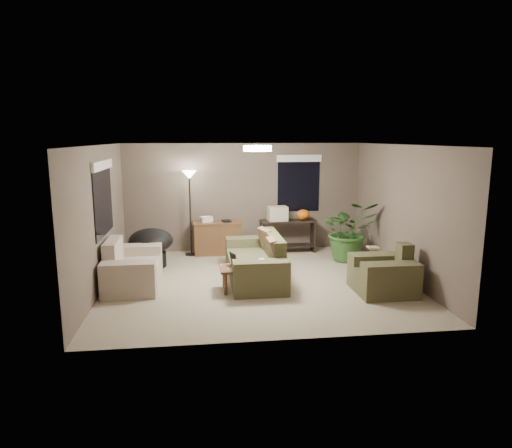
{
  "coord_description": "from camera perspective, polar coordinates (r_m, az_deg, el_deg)",
  "views": [
    {
      "loc": [
        -1.04,
        -8.04,
        2.63
      ],
      "look_at": [
        0.0,
        0.2,
        1.05
      ],
      "focal_mm": 32.0,
      "sensor_mm": 36.0,
      "label": 1
    }
  ],
  "objects": [
    {
      "name": "loveseat",
      "position": [
        8.53,
        -15.29,
        -5.5
      ],
      "size": [
        0.9,
        1.6,
        0.85
      ],
      "color": "beige",
      "rests_on": "ground"
    },
    {
      "name": "coffee_table",
      "position": [
        7.96,
        -0.89,
        -5.81
      ],
      "size": [
        1.0,
        0.55,
        0.42
      ],
      "color": "brown",
      "rests_on": "ground"
    },
    {
      "name": "throw_pillows",
      "position": [
        8.55,
        1.79,
        -2.62
      ],
      "size": [
        0.36,
        1.38,
        0.47
      ],
      "color": "#8C7251",
      "rests_on": "main_sofa"
    },
    {
      "name": "cat_scratching_post",
      "position": [
        9.39,
        14.36,
        -4.47
      ],
      "size": [
        0.32,
        0.32,
        0.5
      ],
      "color": "tan",
      "rests_on": "ground"
    },
    {
      "name": "houseplant",
      "position": [
        10.05,
        11.51,
        -1.62
      ],
      "size": [
        1.18,
        1.31,
        1.02
      ],
      "primitive_type": "imported",
      "color": "#2D5923",
      "rests_on": "ground"
    },
    {
      "name": "papasan_chair",
      "position": [
        9.61,
        -12.99,
        -2.52
      ],
      "size": [
        1.1,
        1.1,
        0.8
      ],
      "color": "black",
      "rests_on": "ground"
    },
    {
      "name": "desk",
      "position": [
        10.45,
        -4.81,
        -1.71
      ],
      "size": [
        1.1,
        0.5,
        0.75
      ],
      "color": "brown",
      "rests_on": "ground"
    },
    {
      "name": "armchair",
      "position": [
        8.18,
        15.7,
        -6.2
      ],
      "size": [
        0.95,
        1.0,
        0.85
      ],
      "color": "#4B492D",
      "rests_on": "ground"
    },
    {
      "name": "room_shell",
      "position": [
        8.22,
        0.17,
        1.11
      ],
      "size": [
        5.5,
        5.5,
        5.5
      ],
      "color": "tan",
      "rests_on": "ground"
    },
    {
      "name": "cardboard_box",
      "position": [
        10.47,
        2.7,
        1.33
      ],
      "size": [
        0.46,
        0.36,
        0.33
      ],
      "primitive_type": "cube",
      "rotation": [
        0.0,
        0.0,
        0.07
      ],
      "color": "beige",
      "rests_on": "console_table"
    },
    {
      "name": "laptop",
      "position": [
        8.0,
        -2.17,
        -4.82
      ],
      "size": [
        0.41,
        0.27,
        0.24
      ],
      "color": "black",
      "rests_on": "coffee_table"
    },
    {
      "name": "window_left",
      "position": [
        8.55,
        -18.6,
        4.54
      ],
      "size": [
        0.05,
        1.56,
        1.33
      ],
      "color": "black",
      "rests_on": "room_shell"
    },
    {
      "name": "pumpkin",
      "position": [
        10.6,
        5.9,
        1.17
      ],
      "size": [
        0.36,
        0.36,
        0.24
      ],
      "primitive_type": "ellipsoid",
      "rotation": [
        0.0,
        0.0,
        -0.27
      ],
      "color": "orange",
      "rests_on": "console_table"
    },
    {
      "name": "main_sofa",
      "position": [
        8.61,
        0.09,
        -4.97
      ],
      "size": [
        0.95,
        2.2,
        0.85
      ],
      "color": "#4D4B2E",
      "rests_on": "ground"
    },
    {
      "name": "plastic_bag",
      "position": [
        7.8,
        0.7,
        -4.98
      ],
      "size": [
        0.32,
        0.3,
        0.19
      ],
      "primitive_type": "ellipsoid",
      "rotation": [
        0.0,
        0.0,
        -0.27
      ],
      "color": "white",
      "rests_on": "coffee_table"
    },
    {
      "name": "console_table",
      "position": [
        10.6,
        4.01,
        -1.18
      ],
      "size": [
        1.3,
        0.4,
        0.75
      ],
      "color": "black",
      "rests_on": "ground"
    },
    {
      "name": "desk_papers",
      "position": [
        10.35,
        -5.71,
        0.55
      ],
      "size": [
        0.71,
        0.31,
        0.12
      ],
      "color": "silver",
      "rests_on": "desk"
    },
    {
      "name": "ceiling_fixture",
      "position": [
        8.11,
        0.18,
        9.43
      ],
      "size": [
        0.5,
        0.5,
        0.1
      ],
      "primitive_type": "cylinder",
      "color": "white",
      "rests_on": "room_shell"
    },
    {
      "name": "floor_lamp",
      "position": [
        10.23,
        -8.31,
        4.87
      ],
      "size": [
        0.32,
        0.32,
        1.91
      ],
      "color": "black",
      "rests_on": "ground"
    },
    {
      "name": "window_back",
      "position": [
        10.8,
        5.37,
        6.26
      ],
      "size": [
        1.06,
        0.05,
        1.33
      ],
      "color": "black",
      "rests_on": "room_shell"
    }
  ]
}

